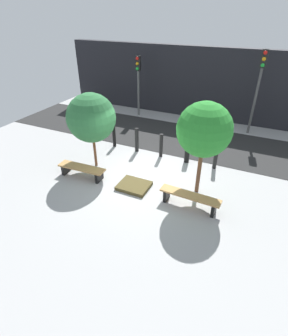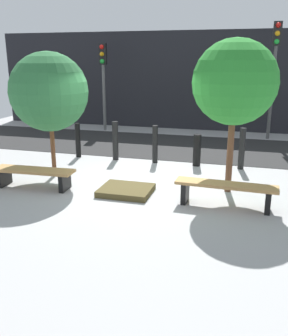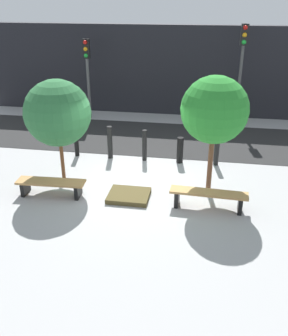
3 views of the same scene
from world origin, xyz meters
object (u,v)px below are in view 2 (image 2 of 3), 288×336
(tree_behind_left_bench, at_px, (49,92))
(traffic_light_west, at_px, (103,71))
(planter_bed, at_px, (126,190))
(tree_behind_right_bench, at_px, (235,83))
(bollard_far_right, at_px, (242,149))
(bollard_right, at_px, (197,150))
(bollard_far_left, at_px, (78,140))
(traffic_light_mid_west, at_px, (275,60))
(bench_right, at_px, (226,190))
(bollard_left, at_px, (115,141))
(bench_left, at_px, (34,174))
(bollard_center, at_px, (155,144))

(tree_behind_left_bench, relative_size, traffic_light_west, 0.89)
(planter_bed, relative_size, tree_behind_right_bench, 0.34)
(tree_behind_left_bench, height_order, bollard_far_right, tree_behind_left_bench)
(tree_behind_left_bench, height_order, bollard_right, tree_behind_left_bench)
(planter_bed, distance_m, bollard_far_left, 3.46)
(bollard_far_left, distance_m, bollard_far_right, 4.61)
(bollard_right, bearing_deg, traffic_light_mid_west, 64.89)
(planter_bed, bearing_deg, traffic_light_mid_west, 65.19)
(bench_right, bearing_deg, planter_bed, 177.23)
(tree_behind_left_bench, bearing_deg, bench_right, -12.42)
(bollard_left, distance_m, traffic_light_west, 4.97)
(tree_behind_left_bench, distance_m, traffic_light_west, 6.13)
(tree_behind_left_bench, relative_size, traffic_light_mid_west, 0.74)
(bench_left, height_order, bollard_left, bollard_left)
(bollard_far_left, relative_size, traffic_light_mid_west, 0.25)
(bollard_right, bearing_deg, bollard_left, 180.00)
(tree_behind_left_bench, xyz_separation_m, traffic_light_west, (-1.04, 6.04, 0.28))
(tree_behind_left_bench, distance_m, bollard_left, 2.53)
(bench_right, height_order, tree_behind_left_bench, tree_behind_left_bench)
(traffic_light_west, bearing_deg, bollard_far_left, -78.96)
(bench_left, bearing_deg, traffic_light_mid_west, 50.47)
(bench_right, relative_size, tree_behind_right_bench, 0.62)
(tree_behind_right_bench, height_order, traffic_light_west, traffic_light_west)
(bollard_left, bearing_deg, traffic_light_west, 115.12)
(tree_behind_left_bench, xyz_separation_m, tree_behind_right_bench, (4.17, 0.00, 0.28))
(bench_left, relative_size, bollard_far_right, 1.72)
(bench_right, xyz_separation_m, tree_behind_left_bench, (-4.17, 0.92, 1.68))
(planter_bed, height_order, bollard_far_left, bollard_far_left)
(bollard_right, bearing_deg, bench_left, -139.66)
(tree_behind_left_bench, bearing_deg, tree_behind_right_bench, 0.00)
(bollard_right, relative_size, bollard_far_right, 0.79)
(tree_behind_left_bench, height_order, bollard_left, tree_behind_left_bench)
(tree_behind_left_bench, height_order, traffic_light_mid_west, traffic_light_mid_west)
(bench_right, bearing_deg, tree_behind_left_bench, 170.29)
(bollard_center, bearing_deg, bollard_far_right, 0.00)
(bollard_far_left, height_order, bollard_far_right, bollard_far_right)
(bollard_left, xyz_separation_m, bollard_right, (2.30, 0.00, -0.12))
(tree_behind_left_bench, distance_m, traffic_light_mid_west, 8.01)
(bollard_left, bearing_deg, tree_behind_left_bench, -117.04)
(bench_right, relative_size, bollard_center, 1.89)
(bollard_center, bearing_deg, tree_behind_left_bench, -138.73)
(bench_left, xyz_separation_m, bench_right, (4.17, 0.00, 0.03))
(bollard_right, xyz_separation_m, traffic_light_mid_west, (1.97, 4.21, 2.29))
(tree_behind_left_bench, distance_m, bollard_right, 4.05)
(tree_behind_left_bench, distance_m, tree_behind_right_bench, 4.18)
(tree_behind_right_bench, height_order, bollard_right, tree_behind_right_bench)
(bollard_center, distance_m, bollard_right, 1.16)
(bench_right, bearing_deg, bollard_far_left, 150.64)
(tree_behind_right_bench, relative_size, bollard_right, 3.73)
(tree_behind_right_bench, bearing_deg, traffic_light_mid_west, 80.25)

